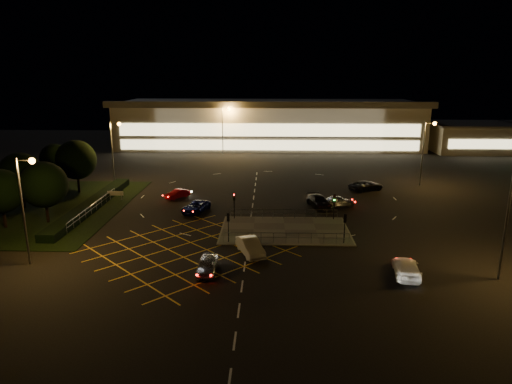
{
  "coord_description": "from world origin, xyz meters",
  "views": [
    {
      "loc": [
        0.21,
        -50.69,
        17.19
      ],
      "look_at": [
        -1.53,
        7.49,
        2.0
      ],
      "focal_mm": 32.0,
      "sensor_mm": 36.0,
      "label": 1
    }
  ],
  "objects_px": {
    "signal_ne": "(334,201)",
    "car_queue_white": "(250,247)",
    "car_near_silver": "(207,265)",
    "car_east_grey": "(366,186)",
    "signal_sw": "(228,221)",
    "car_far_dkgrey": "(319,201)",
    "car_left_blue": "(196,207)",
    "car_approach_white": "(406,268)",
    "car_circ_red": "(177,194)",
    "car_right_silver": "(338,201)",
    "signal_se": "(345,222)",
    "signal_nw": "(234,200)"
  },
  "relations": [
    {
      "from": "signal_ne",
      "to": "car_queue_white",
      "type": "relative_size",
      "value": 0.66
    },
    {
      "from": "car_queue_white",
      "to": "car_far_dkgrey",
      "type": "relative_size",
      "value": 0.91
    },
    {
      "from": "car_right_silver",
      "to": "car_far_dkgrey",
      "type": "bearing_deg",
      "value": 89.41
    },
    {
      "from": "car_queue_white",
      "to": "car_near_silver",
      "type": "bearing_deg",
      "value": -151.15
    },
    {
      "from": "signal_ne",
      "to": "car_near_silver",
      "type": "bearing_deg",
      "value": -130.83
    },
    {
      "from": "car_far_dkgrey",
      "to": "car_approach_white",
      "type": "bearing_deg",
      "value": -90.91
    },
    {
      "from": "signal_sw",
      "to": "car_east_grey",
      "type": "bearing_deg",
      "value": -129.81
    },
    {
      "from": "car_near_silver",
      "to": "car_east_grey",
      "type": "xyz_separation_m",
      "value": [
        20.14,
        30.01,
        0.02
      ]
    },
    {
      "from": "signal_nw",
      "to": "car_right_silver",
      "type": "height_order",
      "value": "signal_nw"
    },
    {
      "from": "car_circ_red",
      "to": "car_approach_white",
      "type": "height_order",
      "value": "car_approach_white"
    },
    {
      "from": "signal_se",
      "to": "car_queue_white",
      "type": "relative_size",
      "value": 0.66
    },
    {
      "from": "signal_ne",
      "to": "car_far_dkgrey",
      "type": "relative_size",
      "value": 0.6
    },
    {
      "from": "car_approach_white",
      "to": "car_far_dkgrey",
      "type": "bearing_deg",
      "value": -66.71
    },
    {
      "from": "car_near_silver",
      "to": "car_east_grey",
      "type": "relative_size",
      "value": 0.79
    },
    {
      "from": "car_right_silver",
      "to": "signal_sw",
      "type": "bearing_deg",
      "value": 127.04
    },
    {
      "from": "car_right_silver",
      "to": "car_left_blue",
      "type": "bearing_deg",
      "value": 90.61
    },
    {
      "from": "signal_se",
      "to": "car_approach_white",
      "type": "relative_size",
      "value": 0.62
    },
    {
      "from": "car_far_dkgrey",
      "to": "car_left_blue",
      "type": "bearing_deg",
      "value": 174.31
    },
    {
      "from": "signal_se",
      "to": "car_left_blue",
      "type": "xyz_separation_m",
      "value": [
        -17.13,
        10.78,
        -1.68
      ]
    },
    {
      "from": "car_left_blue",
      "to": "car_approach_white",
      "type": "xyz_separation_m",
      "value": [
        21.39,
        -18.29,
        0.05
      ]
    },
    {
      "from": "signal_sw",
      "to": "car_near_silver",
      "type": "height_order",
      "value": "signal_sw"
    },
    {
      "from": "signal_sw",
      "to": "car_far_dkgrey",
      "type": "xyz_separation_m",
      "value": [
        10.79,
        13.53,
        -1.61
      ]
    },
    {
      "from": "car_far_dkgrey",
      "to": "signal_sw",
      "type": "bearing_deg",
      "value": -144.04
    },
    {
      "from": "signal_sw",
      "to": "car_circ_red",
      "type": "distance_m",
      "value": 19.58
    },
    {
      "from": "signal_se",
      "to": "car_far_dkgrey",
      "type": "xyz_separation_m",
      "value": [
        -1.21,
        13.53,
        -1.61
      ]
    },
    {
      "from": "signal_se",
      "to": "car_circ_red",
      "type": "xyz_separation_m",
      "value": [
        -20.82,
        17.39,
        -1.75
      ]
    },
    {
      "from": "car_far_dkgrey",
      "to": "car_circ_red",
      "type": "height_order",
      "value": "car_far_dkgrey"
    },
    {
      "from": "signal_ne",
      "to": "car_east_grey",
      "type": "bearing_deg",
      "value": 64.85
    },
    {
      "from": "car_near_silver",
      "to": "car_circ_red",
      "type": "relative_size",
      "value": 1.15
    },
    {
      "from": "car_far_dkgrey",
      "to": "car_approach_white",
      "type": "relative_size",
      "value": 1.03
    },
    {
      "from": "car_far_dkgrey",
      "to": "car_approach_white",
      "type": "distance_m",
      "value": 21.74
    },
    {
      "from": "signal_ne",
      "to": "car_queue_white",
      "type": "height_order",
      "value": "signal_ne"
    },
    {
      "from": "car_approach_white",
      "to": "signal_se",
      "type": "bearing_deg",
      "value": -51.71
    },
    {
      "from": "car_far_dkgrey",
      "to": "car_circ_red",
      "type": "bearing_deg",
      "value": 153.39
    },
    {
      "from": "car_left_blue",
      "to": "car_far_dkgrey",
      "type": "distance_m",
      "value": 16.15
    },
    {
      "from": "signal_sw",
      "to": "car_circ_red",
      "type": "relative_size",
      "value": 0.85
    },
    {
      "from": "signal_sw",
      "to": "car_left_blue",
      "type": "distance_m",
      "value": 12.06
    },
    {
      "from": "car_circ_red",
      "to": "car_approach_white",
      "type": "xyz_separation_m",
      "value": [
        25.08,
        -24.89,
        0.12
      ]
    },
    {
      "from": "signal_sw",
      "to": "signal_ne",
      "type": "distance_m",
      "value": 14.41
    },
    {
      "from": "signal_sw",
      "to": "car_queue_white",
      "type": "relative_size",
      "value": 0.66
    },
    {
      "from": "car_near_silver",
      "to": "car_left_blue",
      "type": "xyz_separation_m",
      "value": [
        -3.88,
        18.13,
        -0.04
      ]
    },
    {
      "from": "signal_sw",
      "to": "car_right_silver",
      "type": "xyz_separation_m",
      "value": [
        13.43,
        13.92,
        -1.65
      ]
    },
    {
      "from": "signal_nw",
      "to": "car_approach_white",
      "type": "xyz_separation_m",
      "value": [
        16.26,
        -15.49,
        -1.63
      ]
    },
    {
      "from": "signal_sw",
      "to": "car_right_silver",
      "type": "bearing_deg",
      "value": -133.97
    },
    {
      "from": "car_queue_white",
      "to": "car_approach_white",
      "type": "distance_m",
      "value": 14.56
    },
    {
      "from": "signal_sw",
      "to": "car_approach_white",
      "type": "xyz_separation_m",
      "value": [
        16.26,
        -7.5,
        -1.63
      ]
    },
    {
      "from": "signal_se",
      "to": "car_approach_white",
      "type": "bearing_deg",
      "value": 119.57
    },
    {
      "from": "car_left_blue",
      "to": "signal_ne",
      "type": "bearing_deg",
      "value": 7.4
    },
    {
      "from": "car_queue_white",
      "to": "car_far_dkgrey",
      "type": "height_order",
      "value": "car_queue_white"
    },
    {
      "from": "car_near_silver",
      "to": "car_queue_white",
      "type": "bearing_deg",
      "value": 49.62
    }
  ]
}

